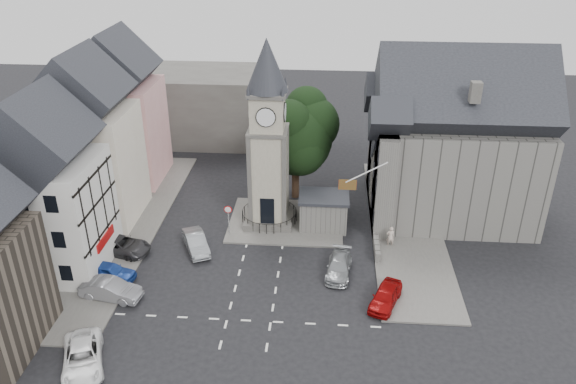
# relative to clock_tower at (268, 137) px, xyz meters

# --- Properties ---
(ground) EXTENTS (120.00, 120.00, 0.00)m
(ground) POSITION_rel_clock_tower_xyz_m (0.00, -7.99, -8.12)
(ground) COLOR black
(ground) RESTS_ON ground
(pavement_west) EXTENTS (6.00, 30.00, 0.14)m
(pavement_west) POSITION_rel_clock_tower_xyz_m (-12.50, -1.99, -8.05)
(pavement_west) COLOR #595651
(pavement_west) RESTS_ON ground
(pavement_east) EXTENTS (6.00, 26.00, 0.14)m
(pavement_east) POSITION_rel_clock_tower_xyz_m (12.00, 0.01, -8.05)
(pavement_east) COLOR #595651
(pavement_east) RESTS_ON ground
(central_island) EXTENTS (10.00, 8.00, 0.16)m
(central_island) POSITION_rel_clock_tower_xyz_m (1.50, 0.01, -8.04)
(central_island) COLOR #595651
(central_island) RESTS_ON ground
(road_markings) EXTENTS (20.00, 8.00, 0.01)m
(road_markings) POSITION_rel_clock_tower_xyz_m (0.00, -13.49, -8.12)
(road_markings) COLOR silver
(road_markings) RESTS_ON ground
(clock_tower) EXTENTS (4.86, 4.86, 16.25)m
(clock_tower) POSITION_rel_clock_tower_xyz_m (0.00, 0.00, 0.00)
(clock_tower) COLOR #4C4944
(clock_tower) RESTS_ON ground
(stone_shelter) EXTENTS (4.30, 3.30, 3.08)m
(stone_shelter) POSITION_rel_clock_tower_xyz_m (4.80, -0.49, -6.57)
(stone_shelter) COLOR slate
(stone_shelter) RESTS_ON ground
(town_tree) EXTENTS (7.20, 7.20, 10.80)m
(town_tree) POSITION_rel_clock_tower_xyz_m (2.00, 5.01, -1.15)
(town_tree) COLOR black
(town_tree) RESTS_ON ground
(warning_sign_post) EXTENTS (0.70, 0.19, 2.85)m
(warning_sign_post) POSITION_rel_clock_tower_xyz_m (-3.20, -2.56, -6.09)
(warning_sign_post) COLOR black
(warning_sign_post) RESTS_ON ground
(terrace_pink) EXTENTS (8.10, 7.60, 12.80)m
(terrace_pink) POSITION_rel_clock_tower_xyz_m (-15.50, 8.01, -1.54)
(terrace_pink) COLOR #DB9896
(terrace_pink) RESTS_ON ground
(terrace_cream) EXTENTS (8.10, 7.60, 12.80)m
(terrace_cream) POSITION_rel_clock_tower_xyz_m (-15.50, 0.01, -1.54)
(terrace_cream) COLOR beige
(terrace_cream) RESTS_ON ground
(terrace_tudor) EXTENTS (8.10, 7.60, 12.00)m
(terrace_tudor) POSITION_rel_clock_tower_xyz_m (-15.50, -7.99, -1.93)
(terrace_tudor) COLOR silver
(terrace_tudor) RESTS_ON ground
(backdrop_west) EXTENTS (20.00, 10.00, 8.00)m
(backdrop_west) POSITION_rel_clock_tower_xyz_m (-12.00, 20.01, -4.12)
(backdrop_west) COLOR #4C4944
(backdrop_west) RESTS_ON ground
(east_building) EXTENTS (14.40, 11.40, 12.60)m
(east_building) POSITION_rel_clock_tower_xyz_m (15.59, 3.01, -1.86)
(east_building) COLOR slate
(east_building) RESTS_ON ground
(east_boundary_wall) EXTENTS (0.40, 16.00, 0.90)m
(east_boundary_wall) POSITION_rel_clock_tower_xyz_m (9.20, 2.01, -7.67)
(east_boundary_wall) COLOR slate
(east_boundary_wall) RESTS_ON ground
(flagpole) EXTENTS (3.68, 0.10, 2.74)m
(flagpole) POSITION_rel_clock_tower_xyz_m (8.00, -3.99, -1.12)
(flagpole) COLOR white
(flagpole) RESTS_ON ground
(car_west_blue) EXTENTS (4.18, 2.24, 1.35)m
(car_west_blue) POSITION_rel_clock_tower_xyz_m (-11.07, -9.54, -7.44)
(car_west_blue) COLOR #1C3F9B
(car_west_blue) RESTS_ON ground
(car_west_silver) EXTENTS (4.65, 2.24, 1.47)m
(car_west_silver) POSITION_rel_clock_tower_xyz_m (-10.19, -11.77, -7.39)
(car_west_silver) COLOR gray
(car_west_silver) RESTS_ON ground
(car_west_grey) EXTENTS (5.38, 3.50, 1.38)m
(car_west_grey) POSITION_rel_clock_tower_xyz_m (-11.50, -5.89, -7.43)
(car_west_grey) COLOR #2F2E31
(car_west_grey) RESTS_ON ground
(car_island_silver) EXTENTS (3.21, 4.54, 1.42)m
(car_island_silver) POSITION_rel_clock_tower_xyz_m (-5.50, -5.05, -7.41)
(car_island_silver) COLOR #979CA0
(car_island_silver) RESTS_ON ground
(car_island_east) EXTENTS (2.28, 4.55, 1.27)m
(car_island_east) POSITION_rel_clock_tower_xyz_m (6.14, -7.49, -7.49)
(car_island_east) COLOR #909497
(car_island_east) RESTS_ON ground
(car_east_red) EXTENTS (3.00, 4.35, 1.37)m
(car_east_red) POSITION_rel_clock_tower_xyz_m (9.39, -10.99, -7.43)
(car_east_red) COLOR #940808
(car_east_red) RESTS_ON ground
(van_sw_white) EXTENTS (3.98, 5.51, 1.39)m
(van_sw_white) POSITION_rel_clock_tower_xyz_m (-9.50, -18.46, -7.42)
(van_sw_white) COLOR white
(van_sw_white) RESTS_ON ground
(pedestrian) EXTENTS (0.71, 0.49, 1.87)m
(pedestrian) POSITION_rel_clock_tower_xyz_m (10.37, -3.33, -7.18)
(pedestrian) COLOR beige
(pedestrian) RESTS_ON ground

